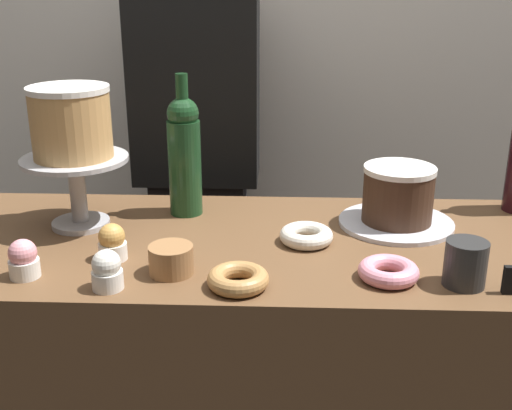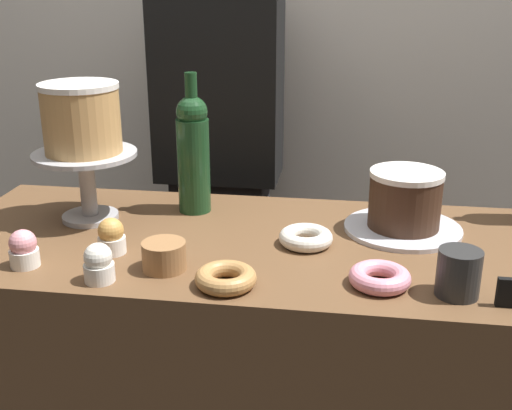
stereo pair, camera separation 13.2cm
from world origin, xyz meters
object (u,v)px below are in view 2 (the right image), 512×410
(chocolate_round_cake, at_px, (405,199))
(white_layer_cake, at_px, (81,118))
(donut_maple, at_px, (226,278))
(cookie_stack, at_px, (164,256))
(wine_bottle_green, at_px, (193,152))
(cupcake_strawberry, at_px, (24,249))
(coffee_cup_ceramic, at_px, (459,273))
(cupcake_vanilla, at_px, (99,264))
(cupcake_caramel, at_px, (111,237))
(donut_sugar, at_px, (306,238))
(donut_pink, at_px, (380,277))
(barista_figure, at_px, (221,179))
(cake_stand_pedestal, at_px, (87,174))

(chocolate_round_cake, bearing_deg, white_layer_cake, -177.20)
(donut_maple, bearing_deg, cookie_stack, 157.99)
(white_layer_cake, height_order, wine_bottle_green, wine_bottle_green)
(cupcake_strawberry, relative_size, cookie_stack, 0.88)
(cupcake_strawberry, bearing_deg, chocolate_round_cake, 21.74)
(cookie_stack, xyz_separation_m, coffee_cup_ceramic, (0.54, -0.03, 0.02))
(white_layer_cake, relative_size, cupcake_vanilla, 2.31)
(cupcake_caramel, xyz_separation_m, cupcake_strawberry, (-0.14, -0.08, 0.00))
(cupcake_vanilla, distance_m, donut_maple, 0.23)
(white_layer_cake, height_order, donut_sugar, white_layer_cake)
(cupcake_caramel, xyz_separation_m, coffee_cup_ceramic, (0.66, -0.08, 0.01))
(cupcake_caramel, bearing_deg, wine_bottle_green, 67.96)
(cupcake_caramel, distance_m, cupcake_vanilla, 0.13)
(coffee_cup_ceramic, bearing_deg, white_layer_cake, 161.75)
(wine_bottle_green, height_order, donut_sugar, wine_bottle_green)
(cupcake_strawberry, distance_m, donut_pink, 0.67)
(donut_sugar, bearing_deg, barista_figure, 116.74)
(white_layer_cake, bearing_deg, wine_bottle_green, 22.20)
(donut_pink, bearing_deg, donut_sugar, 131.46)
(chocolate_round_cake, distance_m, donut_maple, 0.46)
(white_layer_cake, xyz_separation_m, cupcake_caramel, (0.12, -0.17, -0.20))
(chocolate_round_cake, xyz_separation_m, donut_sugar, (-0.20, -0.11, -0.06))
(white_layer_cake, relative_size, chocolate_round_cake, 1.09)
(cupcake_strawberry, bearing_deg, white_layer_cake, 84.08)
(donut_maple, xyz_separation_m, donut_pink, (0.27, 0.04, 0.00))
(cupcake_strawberry, bearing_deg, barista_figure, 74.18)
(cupcake_caramel, xyz_separation_m, donut_maple, (0.25, -0.11, -0.02))
(donut_sugar, distance_m, cookie_stack, 0.30)
(chocolate_round_cake, height_order, barista_figure, barista_figure)
(donut_pink, xyz_separation_m, cookie_stack, (-0.40, 0.01, 0.01))
(cake_stand_pedestal, relative_size, wine_bottle_green, 0.71)
(white_layer_cake, height_order, donut_pink, white_layer_cake)
(chocolate_round_cake, height_order, cookie_stack, chocolate_round_cake)
(cupcake_caramel, height_order, cookie_stack, cupcake_caramel)
(cookie_stack, bearing_deg, coffee_cup_ceramic, -2.79)
(white_layer_cake, height_order, chocolate_round_cake, white_layer_cake)
(cake_stand_pedestal, xyz_separation_m, cookie_stack, (0.24, -0.23, -0.08))
(donut_pink, bearing_deg, cake_stand_pedestal, 159.62)
(cupcake_caramel, xyz_separation_m, barista_figure, (0.08, 0.70, -0.10))
(cupcake_vanilla, xyz_separation_m, donut_maple, (0.23, 0.01, -0.02))
(wine_bottle_green, xyz_separation_m, cupcake_strawberry, (-0.25, -0.35, -0.11))
(cake_stand_pedestal, bearing_deg, wine_bottle_green, 22.20)
(cake_stand_pedestal, height_order, coffee_cup_ceramic, cake_stand_pedestal)
(donut_sugar, xyz_separation_m, barista_figure, (-0.30, 0.60, -0.08))
(cupcake_vanilla, distance_m, cupcake_strawberry, 0.17)
(cake_stand_pedestal, relative_size, donut_sugar, 2.06)
(cookie_stack, bearing_deg, cake_stand_pedestal, 136.46)
(donut_maple, distance_m, coffee_cup_ceramic, 0.41)
(donut_maple, height_order, coffee_cup_ceramic, coffee_cup_ceramic)
(donut_sugar, relative_size, donut_pink, 1.00)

